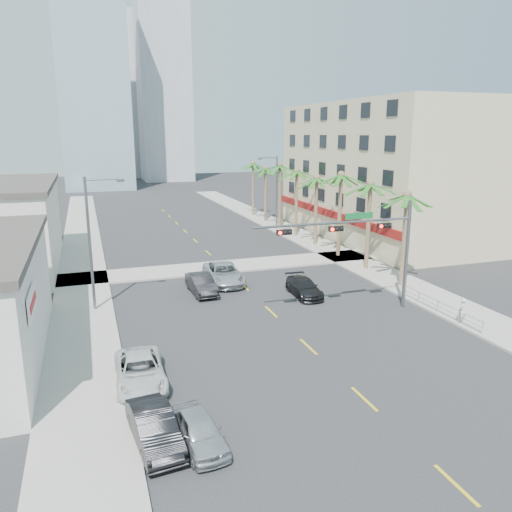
{
  "coord_description": "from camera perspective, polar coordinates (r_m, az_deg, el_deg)",
  "views": [
    {
      "loc": [
        -11.19,
        -19.64,
        11.66
      ],
      "look_at": [
        -0.48,
        11.73,
        3.5
      ],
      "focal_mm": 35.0,
      "sensor_mm": 36.0,
      "label": 1
    }
  ],
  "objects": [
    {
      "name": "tower_far_right",
      "position": [
        132.48,
        -10.66,
        21.57
      ],
      "size": [
        12.0,
        12.0,
        60.0
      ],
      "primitive_type": "cube",
      "color": "#ADADB2",
      "rests_on": "ground"
    },
    {
      "name": "car_parked_mid",
      "position": [
        20.58,
        -11.54,
        -18.68
      ],
      "size": [
        1.91,
        4.35,
        1.39
      ],
      "primitive_type": "imported",
      "rotation": [
        0.0,
        0.0,
        0.1
      ],
      "color": "black",
      "rests_on": "ground"
    },
    {
      "name": "ground",
      "position": [
        25.44,
        9.89,
        -13.68
      ],
      "size": [
        260.0,
        260.0,
        0.0
      ],
      "primitive_type": "plane",
      "color": "#262628",
      "rests_on": "ground"
    },
    {
      "name": "palm_tree_7",
      "position": [
        71.88,
        -0.34,
        10.46
      ],
      "size": [
        4.8,
        4.8,
        8.16
      ],
      "color": "brown",
      "rests_on": "ground"
    },
    {
      "name": "car_lane_right",
      "position": [
        36.98,
        5.5,
        -3.58
      ],
      "size": [
        2.01,
        4.49,
        1.28
      ],
      "primitive_type": "imported",
      "rotation": [
        0.0,
        0.0,
        -0.05
      ],
      "color": "black",
      "rests_on": "ground"
    },
    {
      "name": "sidewalk_cross",
      "position": [
        44.65,
        -3.68,
        -1.24
      ],
      "size": [
        80.0,
        4.0,
        0.15
      ],
      "primitive_type": "cube",
      "color": "gray",
      "rests_on": "ground"
    },
    {
      "name": "car_parked_near",
      "position": [
        20.3,
        -6.55,
        -19.18
      ],
      "size": [
        1.91,
        3.86,
        1.27
      ],
      "primitive_type": "imported",
      "rotation": [
        0.0,
        0.0,
        0.11
      ],
      "color": "silver",
      "rests_on": "ground"
    },
    {
      "name": "palm_tree_1",
      "position": [
        43.53,
        12.95,
        7.91
      ],
      "size": [
        4.8,
        4.8,
        8.16
      ],
      "color": "brown",
      "rests_on": "ground"
    },
    {
      "name": "palm_tree_6",
      "position": [
        67.0,
        1.09,
        9.91
      ],
      "size": [
        4.8,
        4.8,
        7.8
      ],
      "color": "brown",
      "rests_on": "ground"
    },
    {
      "name": "palm_tree_4",
      "position": [
        57.34,
        4.69,
        9.55
      ],
      "size": [
        4.8,
        4.8,
        8.16
      ],
      "color": "brown",
      "rests_on": "ground"
    },
    {
      "name": "palm_tree_2",
      "position": [
        47.98,
        9.7,
        9.0
      ],
      "size": [
        4.8,
        4.8,
        8.52
      ],
      "color": "brown",
      "rests_on": "ground"
    },
    {
      "name": "sidewalk_right",
      "position": [
        47.37,
        11.12,
        -0.59
      ],
      "size": [
        4.0,
        120.0,
        0.15
      ],
      "primitive_type": "cube",
      "color": "gray",
      "rests_on": "ground"
    },
    {
      "name": "car_lane_center",
      "position": [
        39.9,
        -3.71,
        -2.02
      ],
      "size": [
        2.88,
        5.78,
        1.57
      ],
      "primitive_type": "imported",
      "rotation": [
        0.0,
        0.0,
        -0.05
      ],
      "color": "silver",
      "rests_on": "ground"
    },
    {
      "name": "palm_tree_3",
      "position": [
        52.65,
        6.96,
        8.74
      ],
      "size": [
        4.8,
        4.8,
        7.8
      ],
      "color": "brown",
      "rests_on": "ground"
    },
    {
      "name": "traffic_signal_mast",
      "position": [
        33.06,
        12.49,
        1.99
      ],
      "size": [
        11.12,
        0.54,
        7.2
      ],
      "color": "slate",
      "rests_on": "ground"
    },
    {
      "name": "guardrail",
      "position": [
        35.22,
        20.1,
        -5.23
      ],
      "size": [
        0.08,
        8.08,
        1.0
      ],
      "color": "silver",
      "rests_on": "ground"
    },
    {
      "name": "palm_tree_0",
      "position": [
        39.26,
        16.91,
        6.54
      ],
      "size": [
        4.8,
        4.8,
        7.8
      ],
      "color": "brown",
      "rests_on": "ground"
    },
    {
      "name": "tower_far_left",
      "position": [
        115.35,
        -18.22,
        19.32
      ],
      "size": [
        14.0,
        14.0,
        48.0
      ],
      "primitive_type": "cube",
      "color": "#99B2C6",
      "rests_on": "ground"
    },
    {
      "name": "streetlight_left",
      "position": [
        34.28,
        -18.17,
        2.03
      ],
      "size": [
        2.55,
        0.25,
        9.0
      ],
      "color": "slate",
      "rests_on": "ground"
    },
    {
      "name": "streetlight_right",
      "position": [
        62.12,
        2.21,
        7.72
      ],
      "size": [
        2.55,
        0.25,
        9.0
      ],
      "color": "slate",
      "rests_on": "ground"
    },
    {
      "name": "palm_tree_5",
      "position": [
        62.11,
        2.76,
        10.23
      ],
      "size": [
        4.8,
        4.8,
        8.52
      ],
      "color": "brown",
      "rests_on": "ground"
    },
    {
      "name": "tower_far_center",
      "position": [
        145.17,
        -16.31,
        16.99
      ],
      "size": [
        16.0,
        16.0,
        42.0
      ],
      "primitive_type": "cube",
      "color": "#ADADB2",
      "rests_on": "ground"
    },
    {
      "name": "sidewalk_left",
      "position": [
        41.31,
        -19.22,
        -3.25
      ],
      "size": [
        4.0,
        120.0,
        0.15
      ],
      "primitive_type": "cube",
      "color": "gray",
      "rests_on": "ground"
    },
    {
      "name": "building_right",
      "position": [
        59.86,
        15.08,
        9.37
      ],
      "size": [
        15.25,
        28.0,
        15.0
      ],
      "color": "#CBBA8F",
      "rests_on": "ground"
    },
    {
      "name": "pedestrian",
      "position": [
        33.56,
        22.47,
        -5.85
      ],
      "size": [
        0.7,
        0.69,
        1.63
      ],
      "primitive_type": "imported",
      "rotation": [
        0.0,
        0.0,
        3.87
      ],
      "color": "silver",
      "rests_on": "sidewalk_right"
    },
    {
      "name": "car_parked_far",
      "position": [
        24.91,
        -13.1,
        -12.7
      ],
      "size": [
        2.43,
        5.0,
        1.37
      ],
      "primitive_type": "imported",
      "rotation": [
        0.0,
        0.0,
        -0.03
      ],
      "color": "silver",
      "rests_on": "ground"
    },
    {
      "name": "car_lane_left",
      "position": [
        37.56,
        -6.27,
        -3.17
      ],
      "size": [
        1.72,
        4.49,
        1.46
      ],
      "primitive_type": "imported",
      "rotation": [
        0.0,
        0.0,
        0.04
      ],
      "color": "black",
      "rests_on": "ground"
    }
  ]
}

